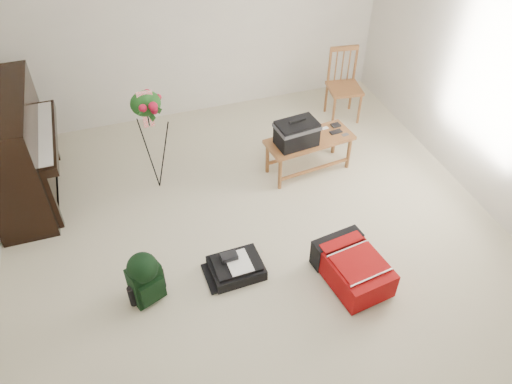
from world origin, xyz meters
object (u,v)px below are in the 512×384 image
object	(u,v)px
piano	(17,152)
black_duffel	(236,267)
dining_chair	(343,86)
flower_stand	(152,142)
red_suitcase	(350,264)
green_backpack	(144,277)
bench	(300,135)

from	to	relation	value
piano	black_duffel	xyz separation A→B (m)	(1.85, -1.78, -0.52)
piano	dining_chair	distance (m)	3.99
piano	black_duffel	size ratio (longest dim) A/B	2.96
piano	flower_stand	size ratio (longest dim) A/B	1.18
red_suitcase	green_backpack	size ratio (longest dim) A/B	1.39
red_suitcase	dining_chair	bearing A→B (deg)	58.14
black_duffel	flower_stand	xyz separation A→B (m)	(-0.48, 1.49, 0.55)
bench	dining_chair	xyz separation A→B (m)	(1.00, 0.95, -0.09)
bench	flower_stand	size ratio (longest dim) A/B	0.82
green_backpack	flower_stand	xyz separation A→B (m)	(0.37, 1.53, 0.31)
black_duffel	green_backpack	bearing A→B (deg)	-179.62
piano	green_backpack	world-z (taller)	piano
dining_chair	piano	bearing A→B (deg)	-166.64
piano	dining_chair	world-z (taller)	piano
bench	green_backpack	xyz separation A→B (m)	(-1.96, -1.25, -0.24)
piano	green_backpack	bearing A→B (deg)	-60.96
piano	bench	world-z (taller)	piano
dining_chair	red_suitcase	size ratio (longest dim) A/B	1.22
dining_chair	black_duffel	size ratio (longest dim) A/B	1.87
red_suitcase	flower_stand	world-z (taller)	flower_stand
piano	green_backpack	size ratio (longest dim) A/B	2.68
piano	red_suitcase	distance (m)	3.60
piano	black_duffel	world-z (taller)	piano
piano	red_suitcase	world-z (taller)	piano
piano	flower_stand	world-z (taller)	flower_stand
bench	flower_stand	world-z (taller)	flower_stand
bench	black_duffel	bearing A→B (deg)	-139.27
bench	red_suitcase	distance (m)	1.64
bench	flower_stand	distance (m)	1.62
black_duffel	flower_stand	size ratio (longest dim) A/B	0.40
red_suitcase	flower_stand	distance (m)	2.43
piano	red_suitcase	bearing A→B (deg)	-36.90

